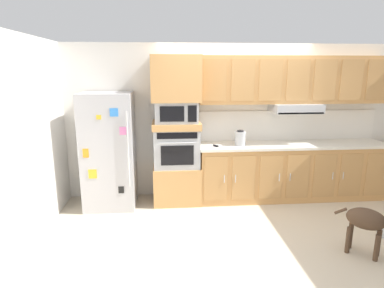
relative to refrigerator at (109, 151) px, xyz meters
name	(u,v)px	position (x,y,z in m)	size (l,w,h in m)	color
ground_plane	(246,219)	(2.00, -0.68, -0.88)	(9.60, 9.60, 0.00)	beige
back_kitchen_wall	(233,121)	(2.00, 0.43, 0.37)	(6.20, 0.12, 2.50)	silver
side_panel_left	(35,137)	(-0.80, -0.68, 0.37)	(0.12, 7.10, 2.50)	silver
refrigerator	(109,151)	(0.00, 0.00, 0.00)	(0.76, 0.73, 1.76)	#ADADB2
oven_base_cabinet	(177,183)	(1.03, 0.07, -0.58)	(0.74, 0.62, 0.60)	tan
built_in_oven	(177,147)	(1.03, 0.07, 0.02)	(0.70, 0.62, 0.60)	#A8AAAF
appliance_mid_shelf	(176,125)	(1.03, 0.07, 0.37)	(0.74, 0.62, 0.10)	tan
microwave	(176,112)	(1.03, 0.07, 0.58)	(0.64, 0.54, 0.32)	#A8AAAF
appliance_upper_cabinet	(176,78)	(1.03, 0.07, 1.08)	(0.74, 0.62, 0.68)	tan
lower_cabinet_run	(290,172)	(2.92, 0.07, -0.44)	(3.02, 0.63, 0.88)	tan
countertop_slab	(292,145)	(2.92, 0.07, 0.02)	(3.06, 0.64, 0.04)	silver
backsplash_panel	(287,125)	(2.92, 0.36, 0.29)	(3.06, 0.02, 0.50)	white
upper_cabinet_with_hood	(294,82)	(2.92, 0.19, 1.02)	(3.02, 0.48, 0.88)	tan
screwdriver	(216,146)	(1.65, -0.04, 0.05)	(0.17, 0.16, 0.03)	black
electric_kettle	(240,138)	(2.04, 0.02, 0.15)	(0.17, 0.17, 0.24)	#A8AAAF
dog	(372,221)	(3.16, -1.73, -0.45)	(0.64, 0.55, 0.62)	#473323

